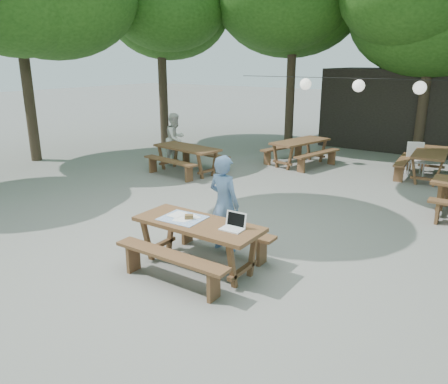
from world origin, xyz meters
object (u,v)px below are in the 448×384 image
picnic_table_nw (187,159)px  main_picnic_table (198,244)px  second_person (175,139)px  plastic_chair (415,166)px  woman (224,204)px

picnic_table_nw → main_picnic_table: bearing=-41.6°
main_picnic_table → second_person: 7.26m
main_picnic_table → plastic_chair: size_ratio=2.22×
woman → second_person: size_ratio=1.06×
second_person → plastic_chair: 7.00m
woman → plastic_chair: 7.34m
picnic_table_nw → woman: woman is taller
main_picnic_table → woman: (-0.06, 0.79, 0.43)m
second_person → plastic_chair: size_ratio=1.72×
woman → second_person: bearing=-35.9°
main_picnic_table → second_person: (-4.94, 5.30, 0.39)m
plastic_chair → woman: bearing=-124.5°
main_picnic_table → woman: 0.90m
main_picnic_table → woman: size_ratio=1.22×
picnic_table_nw → plastic_chair: size_ratio=2.33×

